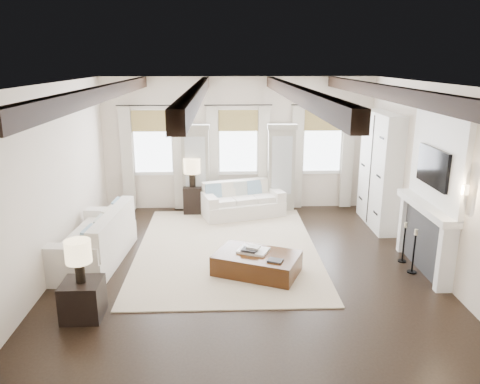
{
  "coord_description": "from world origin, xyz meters",
  "views": [
    {
      "loc": [
        -0.37,
        -7.47,
        3.57
      ],
      "look_at": [
        -0.05,
        1.07,
        1.15
      ],
      "focal_mm": 35.0,
      "sensor_mm": 36.0,
      "label": 1
    }
  ],
  "objects_px": {
    "sofa_left": "(97,242)",
    "side_table_front": "(83,299)",
    "side_table_back": "(193,200)",
    "ottoman": "(257,264)",
    "sofa_back": "(242,202)"
  },
  "relations": [
    {
      "from": "ottoman",
      "to": "sofa_back",
      "type": "bearing_deg",
      "value": 115.86
    },
    {
      "from": "sofa_left",
      "to": "side_table_back",
      "type": "bearing_deg",
      "value": 60.4
    },
    {
      "from": "side_table_front",
      "to": "side_table_back",
      "type": "relative_size",
      "value": 0.84
    },
    {
      "from": "sofa_left",
      "to": "side_table_front",
      "type": "relative_size",
      "value": 4.15
    },
    {
      "from": "ottoman",
      "to": "side_table_back",
      "type": "distance_m",
      "value": 3.64
    },
    {
      "from": "sofa_left",
      "to": "sofa_back",
      "type": "bearing_deg",
      "value": 42.82
    },
    {
      "from": "ottoman",
      "to": "side_table_back",
      "type": "height_order",
      "value": "side_table_back"
    },
    {
      "from": "side_table_back",
      "to": "sofa_left",
      "type": "bearing_deg",
      "value": -119.6
    },
    {
      "from": "side_table_back",
      "to": "side_table_front",
      "type": "bearing_deg",
      "value": -105.28
    },
    {
      "from": "side_table_front",
      "to": "sofa_left",
      "type": "bearing_deg",
      "value": 98.42
    },
    {
      "from": "side_table_back",
      "to": "ottoman",
      "type": "bearing_deg",
      "value": -69.11
    },
    {
      "from": "sofa_back",
      "to": "side_table_front",
      "type": "height_order",
      "value": "sofa_back"
    },
    {
      "from": "sofa_back",
      "to": "sofa_left",
      "type": "xyz_separation_m",
      "value": [
        -2.75,
        -2.55,
        0.05
      ]
    },
    {
      "from": "side_table_front",
      "to": "side_table_back",
      "type": "height_order",
      "value": "side_table_back"
    },
    {
      "from": "ottoman",
      "to": "sofa_left",
      "type": "bearing_deg",
      "value": -168.57
    }
  ]
}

